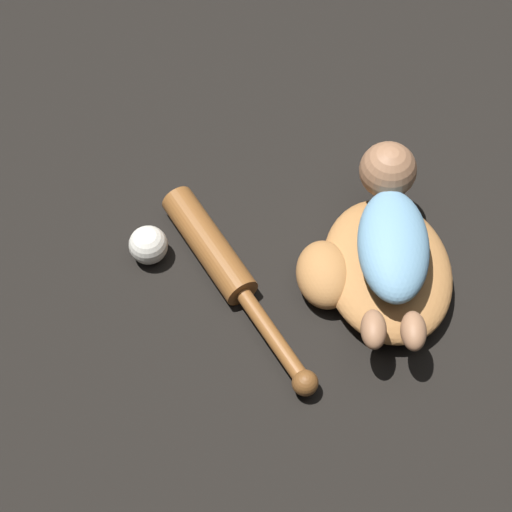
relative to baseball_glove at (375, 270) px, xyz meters
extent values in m
plane|color=black|center=(-0.05, -0.02, -0.04)|extent=(6.00, 6.00, 0.00)
ellipsoid|color=#A8703D|center=(0.00, -0.02, 0.00)|extent=(0.29, 0.23, 0.08)
ellipsoid|color=#A8703D|center=(0.00, 0.09, 0.00)|extent=(0.13, 0.10, 0.08)
ellipsoid|color=#6693B2|center=(0.00, -0.02, 0.07)|extent=(0.23, 0.15, 0.07)
sphere|color=#936647|center=(0.14, -0.04, 0.09)|extent=(0.10, 0.10, 0.10)
ellipsoid|color=#936647|center=(-0.14, 0.04, 0.06)|extent=(0.07, 0.05, 0.04)
ellipsoid|color=#936647|center=(-0.15, -0.02, 0.06)|extent=(0.07, 0.05, 0.04)
cylinder|color=brown|center=(0.10, 0.27, -0.01)|extent=(0.24, 0.15, 0.06)
cylinder|color=brown|center=(-0.10, 0.19, -0.01)|extent=(0.18, 0.10, 0.03)
sphere|color=brown|center=(-0.18, 0.15, -0.01)|extent=(0.04, 0.04, 0.04)
sphere|color=silver|center=(0.11, 0.38, 0.00)|extent=(0.07, 0.07, 0.07)
camera|label=1|loc=(-0.71, 0.31, 1.24)|focal=60.00mm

